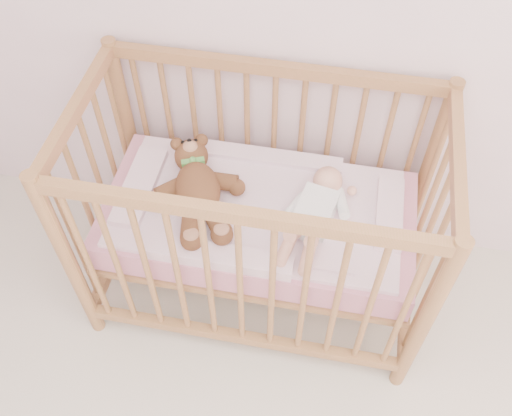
# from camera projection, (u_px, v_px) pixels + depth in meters

# --- Properties ---
(crib) EXTENTS (1.36, 0.76, 1.00)m
(crib) POSITION_uv_depth(u_px,v_px,m) (258.00, 217.00, 2.26)
(crib) COLOR #B3744C
(crib) RESTS_ON floor
(mattress) EXTENTS (1.22, 0.62, 0.13)m
(mattress) POSITION_uv_depth(u_px,v_px,m) (258.00, 219.00, 2.28)
(mattress) COLOR pink
(mattress) RESTS_ON crib
(blanket) EXTENTS (1.10, 0.58, 0.06)m
(blanket) POSITION_uv_depth(u_px,v_px,m) (258.00, 208.00, 2.22)
(blanket) COLOR #EFA5BF
(blanket) RESTS_ON mattress
(baby) EXTENTS (0.34, 0.55, 0.12)m
(baby) POSITION_uv_depth(u_px,v_px,m) (316.00, 208.00, 2.12)
(baby) COLOR white
(baby) RESTS_ON blanket
(teddy_bear) EXTENTS (0.56, 0.65, 0.15)m
(teddy_bear) POSITION_uv_depth(u_px,v_px,m) (198.00, 189.00, 2.17)
(teddy_bear) COLOR brown
(teddy_bear) RESTS_ON blanket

